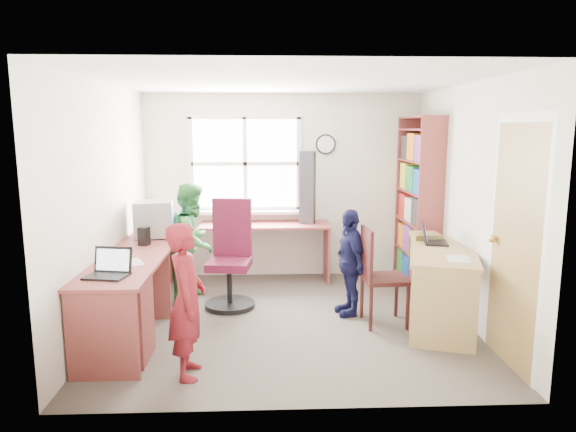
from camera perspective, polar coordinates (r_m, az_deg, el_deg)
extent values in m
cube|color=#433B35|center=(5.40, 0.11, -11.61)|extent=(3.60, 3.40, 0.02)
cube|color=white|center=(5.05, 0.12, 14.90)|extent=(3.60, 3.40, 0.02)
cube|color=silver|center=(6.78, -0.50, 3.33)|extent=(3.60, 0.02, 2.40)
cube|color=silver|center=(3.41, 1.35, -3.06)|extent=(3.60, 0.02, 2.40)
cube|color=silver|center=(5.33, -19.74, 1.00)|extent=(0.02, 3.40, 2.40)
cube|color=silver|center=(5.47, 19.42, 1.24)|extent=(0.02, 3.40, 2.40)
cube|color=white|center=(6.73, -4.78, 5.81)|extent=(1.40, 0.01, 1.20)
cube|color=white|center=(6.73, -4.78, 5.81)|extent=(1.48, 0.04, 1.28)
cube|color=#9C7943|center=(4.55, 23.85, -3.22)|extent=(0.02, 0.82, 2.00)
sphere|color=gold|center=(4.83, 21.76, -2.38)|extent=(0.07, 0.07, 0.07)
cylinder|color=black|center=(6.75, 4.21, 7.95)|extent=(0.26, 0.03, 0.26)
cylinder|color=white|center=(6.73, 4.23, 7.95)|extent=(0.22, 0.01, 0.22)
cube|color=brown|center=(5.42, -16.01, -3.66)|extent=(0.60, 2.70, 0.03)
cube|color=brown|center=(6.56, -2.60, -1.01)|extent=(1.65, 0.56, 0.03)
cube|color=brown|center=(5.52, -15.83, -7.45)|extent=(0.56, 0.03, 0.72)
cube|color=brown|center=(4.32, -19.95, -12.54)|extent=(0.56, 0.03, 0.72)
cube|color=brown|center=(6.76, -13.26, -4.19)|extent=(0.56, 0.03, 0.72)
cube|color=brown|center=(6.68, 4.32, -4.11)|extent=(0.03, 0.52, 0.72)
cube|color=brown|center=(4.65, -18.57, -10.85)|extent=(0.54, 0.45, 0.72)
cube|color=tan|center=(5.29, 16.92, -3.82)|extent=(0.98, 1.46, 0.03)
cube|color=tan|center=(4.78, 16.93, -10.09)|extent=(0.56, 0.20, 0.74)
cube|color=tan|center=(6.01, 16.55, -5.98)|extent=(0.56, 0.20, 0.74)
cube|color=brown|center=(6.07, 15.59, 0.79)|extent=(0.30, 0.02, 2.10)
cube|color=brown|center=(7.02, 13.11, 2.06)|extent=(0.30, 0.02, 2.10)
cube|color=brown|center=(6.48, 14.65, 10.60)|extent=(0.30, 1.00, 0.02)
cube|color=brown|center=(6.75, 13.91, -6.88)|extent=(0.30, 1.00, 0.02)
cube|color=brown|center=(6.66, 14.03, -3.90)|extent=(0.30, 1.00, 0.02)
cube|color=brown|center=(6.58, 14.17, -0.68)|extent=(0.30, 1.00, 0.02)
cube|color=brown|center=(6.53, 14.31, 2.60)|extent=(0.30, 1.00, 0.02)
cube|color=brown|center=(6.49, 14.45, 5.93)|extent=(0.30, 1.00, 0.02)
cube|color=brown|center=(6.48, 14.59, 9.28)|extent=(0.30, 1.00, 0.02)
cube|color=red|center=(6.43, 14.70, -6.37)|extent=(0.25, 0.28, 0.27)
cube|color=#1A4D9F|center=(6.73, 13.91, -5.57)|extent=(0.25, 0.30, 0.29)
cube|color=#1F8436|center=(7.00, 13.23, -4.86)|extent=(0.25, 0.26, 0.30)
cube|color=gold|center=(6.34, 14.85, -3.10)|extent=(0.25, 0.28, 0.30)
cube|color=#783584|center=(6.64, 14.05, -2.42)|extent=(0.25, 0.30, 0.32)
cube|color=orange|center=(6.92, 13.35, -2.04)|extent=(0.25, 0.26, 0.29)
cube|color=#272727|center=(6.27, 15.00, 0.37)|extent=(0.25, 0.28, 0.32)
cube|color=silver|center=(6.57, 14.17, 0.67)|extent=(0.25, 0.30, 0.29)
cube|color=red|center=(6.86, 13.47, 1.14)|extent=(0.25, 0.26, 0.30)
cube|color=#1A4D9F|center=(6.22, 15.15, 3.66)|extent=(0.25, 0.28, 0.29)
cube|color=#1F8436|center=(6.53, 14.32, 4.04)|extent=(0.25, 0.30, 0.30)
cube|color=gold|center=(6.81, 13.60, 4.37)|extent=(0.25, 0.26, 0.32)
cube|color=#783584|center=(6.20, 15.31, 7.24)|extent=(0.25, 0.28, 0.30)
cube|color=orange|center=(6.50, 14.46, 7.45)|extent=(0.25, 0.30, 0.32)
cube|color=#272727|center=(6.79, 13.72, 7.42)|extent=(0.25, 0.26, 0.29)
cylinder|color=black|center=(5.79, -6.47, -9.75)|extent=(0.61, 0.61, 0.05)
cylinder|color=black|center=(5.72, -6.51, -7.62)|extent=(0.07, 0.07, 0.41)
cube|color=#510F24|center=(5.66, -6.55, -5.34)|extent=(0.50, 0.50, 0.09)
cube|color=#510F24|center=(5.78, -6.22, -1.22)|extent=(0.44, 0.13, 0.65)
cylinder|color=#381412|center=(5.12, 9.20, -10.11)|extent=(0.04, 0.04, 0.46)
cylinder|color=#381412|center=(5.22, 13.15, -9.84)|extent=(0.04, 0.04, 0.46)
cylinder|color=#381412|center=(5.45, 8.22, -8.83)|extent=(0.04, 0.04, 0.46)
cylinder|color=#381412|center=(5.55, 11.94, -8.61)|extent=(0.04, 0.04, 0.46)
cube|color=#381412|center=(5.26, 10.71, -6.86)|extent=(0.45, 0.45, 0.04)
cube|color=#381412|center=(5.14, 8.72, -4.13)|extent=(0.05, 0.41, 0.51)
cube|color=gray|center=(5.95, -14.62, -2.18)|extent=(0.33, 0.28, 0.02)
cube|color=gray|center=(5.91, -14.70, -0.27)|extent=(0.46, 0.42, 0.39)
cube|color=#3F72F2|center=(5.90, -12.69, -0.21)|extent=(0.05, 0.32, 0.28)
cube|color=black|center=(4.48, -19.50, -6.32)|extent=(0.37, 0.30, 0.02)
cube|color=black|center=(4.56, -18.85, -4.60)|extent=(0.33, 0.12, 0.22)
cube|color=white|center=(4.55, -18.90, -4.63)|extent=(0.29, 0.09, 0.18)
cube|color=black|center=(5.58, 16.09, -2.83)|extent=(0.29, 0.36, 0.02)
cube|color=black|center=(5.55, 14.90, -1.74)|extent=(0.12, 0.32, 0.21)
cube|color=#3F72F2|center=(5.55, 14.99, -1.74)|extent=(0.10, 0.28, 0.17)
cube|color=black|center=(5.54, -15.70, -2.18)|extent=(0.12, 0.12, 0.19)
cube|color=black|center=(6.07, -14.06, -1.12)|extent=(0.12, 0.12, 0.19)
cube|color=black|center=(6.54, 2.18, 3.19)|extent=(0.22, 0.21, 0.93)
cube|color=red|center=(5.80, 15.03, -2.13)|extent=(0.29, 0.29, 0.06)
cube|color=beige|center=(4.88, -17.11, -4.97)|extent=(0.31, 0.35, 0.00)
cube|color=beige|center=(4.97, 18.43, -4.55)|extent=(0.26, 0.32, 0.00)
imported|color=#2D7230|center=(6.57, -6.63, 0.38)|extent=(0.16, 0.13, 0.29)
imported|color=maroon|center=(4.15, -11.16, -9.21)|extent=(0.33, 0.47, 1.24)
imported|color=#317C36|center=(5.96, -10.51, -2.85)|extent=(0.63, 0.74, 1.35)
imported|color=#121339|center=(5.45, 6.86, -5.11)|extent=(0.39, 0.70, 1.13)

